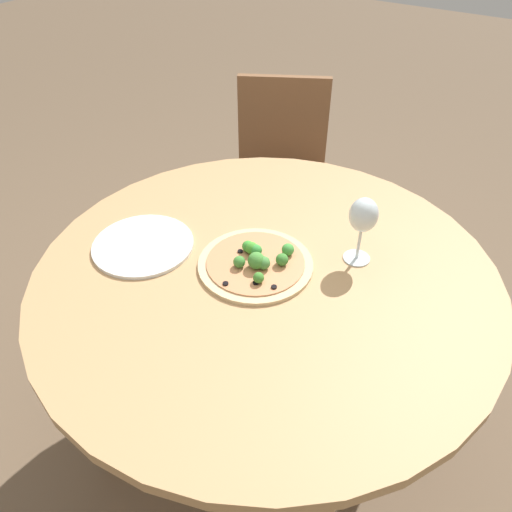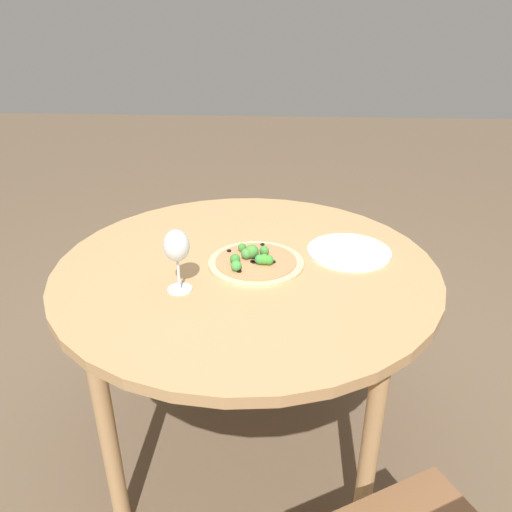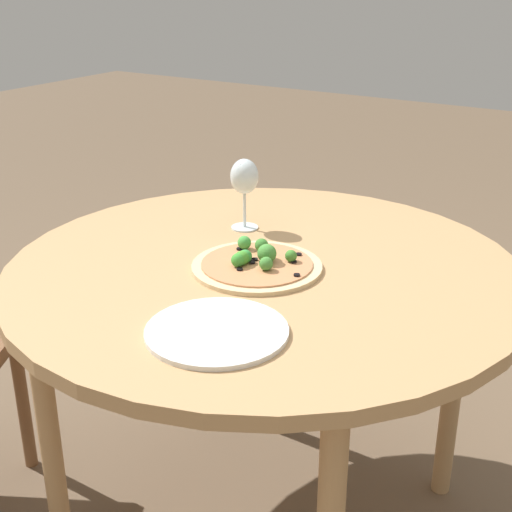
% 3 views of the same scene
% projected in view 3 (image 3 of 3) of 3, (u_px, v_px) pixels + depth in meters
% --- Properties ---
extents(dining_table, '(1.17, 1.17, 0.74)m').
position_uv_depth(dining_table, '(264.00, 291.00, 1.64)').
color(dining_table, tan).
rests_on(dining_table, ground_plane).
extents(pizza, '(0.29, 0.29, 0.06)m').
position_uv_depth(pizza, '(257.00, 263.00, 1.59)').
color(pizza, '#DBBC89').
rests_on(pizza, dining_table).
extents(wine_glass, '(0.07, 0.07, 0.18)m').
position_uv_depth(wine_glass, '(244.00, 179.00, 1.78)').
color(wine_glass, silver).
rests_on(wine_glass, dining_table).
extents(plate_near, '(0.27, 0.27, 0.01)m').
position_uv_depth(plate_near, '(217.00, 331.00, 1.31)').
color(plate_near, silver).
rests_on(plate_near, dining_table).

